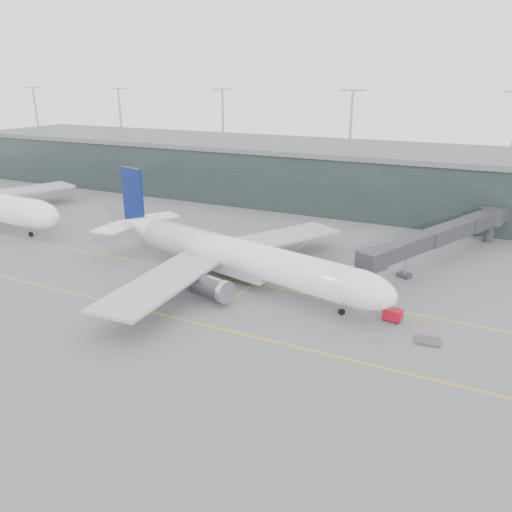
% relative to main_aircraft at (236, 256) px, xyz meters
% --- Properties ---
extents(ground, '(320.00, 320.00, 0.00)m').
position_rel_main_aircraft_xyz_m(ground, '(-2.19, 4.39, -4.51)').
color(ground, '#59595E').
rests_on(ground, ground).
extents(taxiline_a, '(160.00, 0.25, 0.02)m').
position_rel_main_aircraft_xyz_m(taxiline_a, '(-2.19, 0.39, -4.50)').
color(taxiline_a, gold).
rests_on(taxiline_a, ground).
extents(taxiline_b, '(160.00, 0.25, 0.02)m').
position_rel_main_aircraft_xyz_m(taxiline_b, '(-2.19, -15.61, -4.50)').
color(taxiline_b, gold).
rests_on(taxiline_b, ground).
extents(taxiline_lead_main, '(0.25, 60.00, 0.02)m').
position_rel_main_aircraft_xyz_m(taxiline_lead_main, '(2.81, 24.39, -4.50)').
color(taxiline_lead_main, gold).
rests_on(taxiline_lead_main, ground).
extents(taxiline_lead_adj, '(0.25, 60.00, 0.02)m').
position_rel_main_aircraft_xyz_m(taxiline_lead_adj, '(-77.19, 24.39, -4.50)').
color(taxiline_lead_adj, gold).
rests_on(taxiline_lead_adj, ground).
extents(terminal, '(240.00, 36.00, 29.00)m').
position_rel_main_aircraft_xyz_m(terminal, '(-2.19, 62.38, 3.11)').
color(terminal, black).
rests_on(terminal, ground).
extents(main_aircraft, '(56.85, 52.53, 16.07)m').
position_rel_main_aircraft_xyz_m(main_aircraft, '(0.00, 0.00, 0.00)').
color(main_aircraft, white).
rests_on(main_aircraft, ground).
extents(jet_bridge, '(20.87, 44.22, 6.97)m').
position_rel_main_aircraft_xyz_m(jet_bridge, '(27.73, 28.16, 0.71)').
color(jet_bridge, '#2C2C32').
rests_on(jet_bridge, ground).
extents(gse_cart, '(2.70, 1.89, 1.72)m').
position_rel_main_aircraft_xyz_m(gse_cart, '(26.05, -3.03, -3.55)').
color(gse_cart, '#A00B1A').
rests_on(gse_cart, ground).
extents(baggage_dolly, '(3.24, 2.71, 0.30)m').
position_rel_main_aircraft_xyz_m(baggage_dolly, '(31.37, -7.07, -4.33)').
color(baggage_dolly, '#3A3A3F').
rests_on(baggage_dolly, ground).
extents(uld_a, '(2.30, 2.07, 1.74)m').
position_rel_main_aircraft_xyz_m(uld_a, '(-6.72, 14.78, -3.60)').
color(uld_a, '#36373B').
rests_on(uld_a, ground).
extents(uld_b, '(2.24, 1.97, 1.74)m').
position_rel_main_aircraft_xyz_m(uld_b, '(-3.26, 15.29, -3.60)').
color(uld_b, '#36373B').
rests_on(uld_b, ground).
extents(uld_c, '(2.19, 1.93, 1.69)m').
position_rel_main_aircraft_xyz_m(uld_c, '(-1.47, 15.58, -3.62)').
color(uld_c, '#36373B').
rests_on(uld_c, ground).
extents(cone_nose, '(0.48, 0.48, 0.77)m').
position_rel_main_aircraft_xyz_m(cone_nose, '(30.14, -2.95, -4.12)').
color(cone_nose, orange).
rests_on(cone_nose, ground).
extents(cone_wing_stbd, '(0.49, 0.49, 0.79)m').
position_rel_main_aircraft_xyz_m(cone_wing_stbd, '(6.05, -14.80, -4.12)').
color(cone_wing_stbd, orange).
rests_on(cone_wing_stbd, ground).
extents(cone_wing_port, '(0.49, 0.49, 0.77)m').
position_rel_main_aircraft_xyz_m(cone_wing_port, '(7.56, 14.53, -4.12)').
color(cone_wing_port, '#FA3E0D').
rests_on(cone_wing_port, ground).
extents(cone_tail, '(0.51, 0.51, 0.80)m').
position_rel_main_aircraft_xyz_m(cone_tail, '(-11.51, -6.79, -4.11)').
color(cone_tail, orange).
rests_on(cone_tail, ground).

